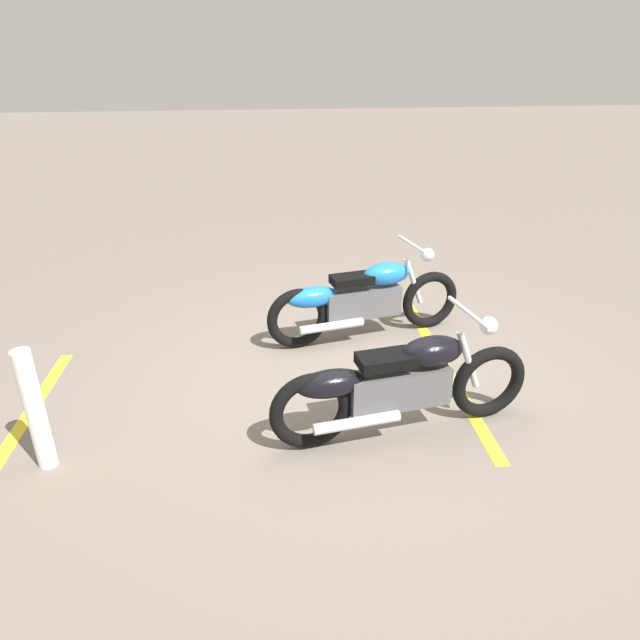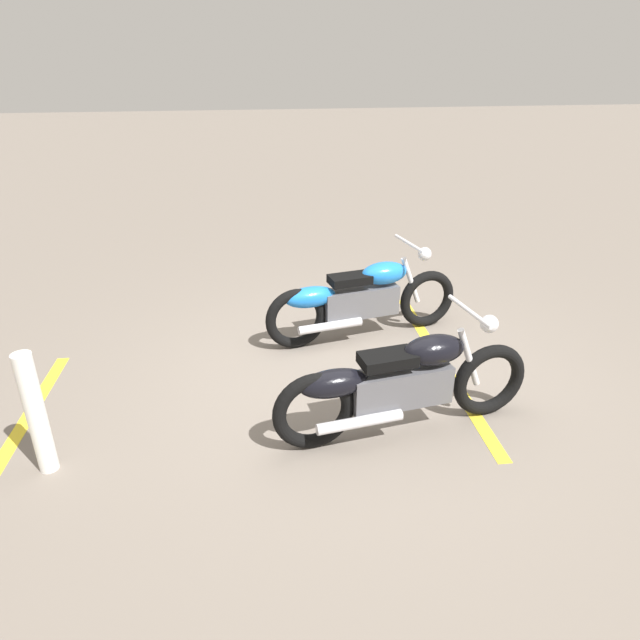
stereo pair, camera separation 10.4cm
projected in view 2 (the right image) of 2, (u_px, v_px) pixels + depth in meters
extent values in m
plane|color=slate|center=(356.00, 378.00, 5.46)|extent=(60.00, 60.00, 0.00)
torus|color=black|center=(427.00, 299.00, 6.37)|extent=(0.68, 0.23, 0.67)
torus|color=black|center=(296.00, 319.00, 5.89)|extent=(0.68, 0.23, 0.67)
cube|color=#59595E|center=(360.00, 302.00, 6.08)|extent=(0.87, 0.37, 0.32)
ellipsoid|color=blue|center=(384.00, 273.00, 6.03)|extent=(0.56, 0.37, 0.24)
ellipsoid|color=blue|center=(311.00, 297.00, 5.84)|extent=(0.59, 0.34, 0.22)
cube|color=black|center=(350.00, 279.00, 5.92)|extent=(0.48, 0.32, 0.09)
cylinder|color=silver|center=(411.00, 280.00, 6.19)|extent=(0.27, 0.10, 0.56)
cylinder|color=silver|center=(409.00, 244.00, 5.99)|extent=(0.15, 0.62, 0.04)
sphere|color=silver|center=(425.00, 254.00, 6.11)|extent=(0.15, 0.15, 0.15)
cylinder|color=silver|center=(330.00, 326.00, 5.90)|extent=(0.70, 0.22, 0.09)
torus|color=black|center=(489.00, 380.00, 4.78)|extent=(0.68, 0.20, 0.67)
torus|color=black|center=(314.00, 411.00, 4.36)|extent=(0.68, 0.20, 0.67)
cube|color=#59595E|center=(401.00, 387.00, 4.52)|extent=(0.86, 0.33, 0.32)
ellipsoid|color=black|center=(434.00, 350.00, 4.46)|extent=(0.55, 0.35, 0.24)
ellipsoid|color=black|center=(334.00, 383.00, 4.31)|extent=(0.59, 0.31, 0.22)
cube|color=black|center=(388.00, 359.00, 4.36)|extent=(0.47, 0.30, 0.09)
cylinder|color=silver|center=(469.00, 357.00, 4.60)|extent=(0.27, 0.09, 0.56)
cylinder|color=silver|center=(469.00, 311.00, 4.41)|extent=(0.12, 0.62, 0.04)
sphere|color=silver|center=(489.00, 324.00, 4.52)|extent=(0.15, 0.15, 0.15)
cylinder|color=silver|center=(360.00, 422.00, 4.36)|extent=(0.71, 0.18, 0.09)
cylinder|color=white|center=(36.00, 414.00, 4.05)|extent=(0.14, 0.14, 0.99)
cube|color=yellow|center=(441.00, 361.00, 5.74)|extent=(0.27, 3.20, 0.01)
cube|color=yellow|center=(3.00, 458.00, 4.36)|extent=(0.27, 3.20, 0.01)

